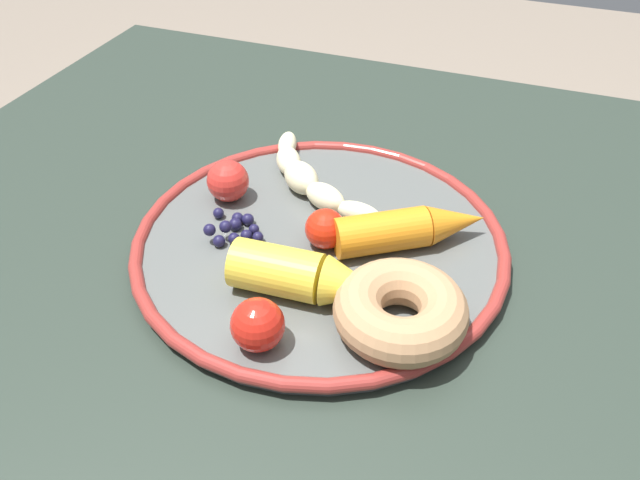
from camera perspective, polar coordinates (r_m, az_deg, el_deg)
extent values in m
cube|color=#27322A|center=(0.60, 5.58, -1.96)|extent=(1.06, 0.80, 0.03)
cube|color=#283523|center=(1.23, -12.25, 0.12)|extent=(0.05, 0.05, 0.70)
cylinder|color=#515553|center=(0.58, 0.00, -0.46)|extent=(0.33, 0.33, 0.01)
torus|color=maroon|center=(0.58, 0.00, 0.00)|extent=(0.34, 0.34, 0.01)
ellipsoid|color=beige|center=(0.70, -2.93, 8.50)|extent=(0.03, 0.05, 0.02)
ellipsoid|color=beige|center=(0.67, -2.80, 7.05)|extent=(0.05, 0.05, 0.02)
ellipsoid|color=beige|center=(0.63, -1.68, 5.58)|extent=(0.05, 0.05, 0.03)
ellipsoid|color=beige|center=(0.61, 0.46, 3.86)|extent=(0.05, 0.04, 0.02)
ellipsoid|color=beige|center=(0.60, 3.44, 2.48)|extent=(0.05, 0.02, 0.02)
cylinder|color=orange|center=(0.56, 5.61, 0.65)|extent=(0.09, 0.08, 0.04)
cone|color=orange|center=(0.58, 12.02, 1.59)|extent=(0.07, 0.06, 0.04)
cylinder|color=yellow|center=(0.52, -3.87, -2.71)|extent=(0.08, 0.05, 0.04)
cone|color=yellow|center=(0.50, 2.70, -4.08)|extent=(0.05, 0.04, 0.04)
torus|color=tan|center=(0.49, 7.19, -6.27)|extent=(0.14, 0.14, 0.04)
sphere|color=#191638|center=(0.61, -9.05, 2.39)|extent=(0.01, 0.01, 0.01)
sphere|color=#191638|center=(0.58, -6.59, 0.41)|extent=(0.01, 0.01, 0.01)
sphere|color=#191638|center=(0.60, -7.36, 1.93)|extent=(0.01, 0.01, 0.01)
sphere|color=#191638|center=(0.58, -9.00, -0.10)|extent=(0.01, 0.01, 0.01)
sphere|color=#191638|center=(0.59, -7.57, 1.38)|extent=(0.01, 0.01, 0.01)
sphere|color=#191638|center=(0.60, -6.45, 1.83)|extent=(0.01, 0.01, 0.01)
sphere|color=#191638|center=(0.59, -5.91, 0.95)|extent=(0.01, 0.01, 0.01)
sphere|color=#191638|center=(0.58, -5.56, 0.26)|extent=(0.01, 0.01, 0.01)
sphere|color=#191638|center=(0.58, -7.68, 0.12)|extent=(0.01, 0.01, 0.01)
sphere|color=#191638|center=(0.58, -9.83, 0.89)|extent=(0.01, 0.01, 0.01)
sphere|color=#191638|center=(0.58, -8.44, 1.19)|extent=(0.01, 0.01, 0.01)
sphere|color=red|center=(0.56, 0.48, 1.01)|extent=(0.04, 0.04, 0.04)
sphere|color=red|center=(0.63, -8.22, 5.25)|extent=(0.04, 0.04, 0.04)
sphere|color=red|center=(0.48, -5.59, -7.54)|extent=(0.04, 0.04, 0.04)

